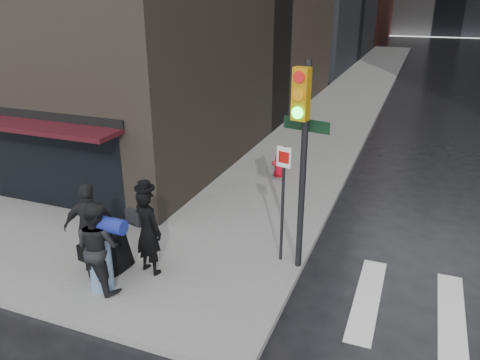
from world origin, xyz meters
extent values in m
plane|color=black|center=(0.00, 0.00, 0.00)|extent=(140.00, 140.00, 0.00)
cube|color=slate|center=(0.00, 27.00, 0.07)|extent=(4.00, 50.00, 0.15)
cube|color=silver|center=(3.50, 1.00, 0.01)|extent=(0.50, 3.00, 0.01)
cube|color=silver|center=(5.10, 1.00, 0.01)|extent=(0.50, 3.00, 0.01)
cube|color=black|center=(-7.00, 2.05, 1.40)|extent=(8.00, 0.12, 2.60)
imported|color=black|center=(-1.06, 0.07, 1.13)|extent=(0.81, 0.64, 1.95)
cylinder|color=black|center=(-1.06, 0.07, 2.12)|extent=(0.42, 0.42, 0.05)
cylinder|color=black|center=(-1.06, 0.07, 2.18)|extent=(0.26, 0.26, 0.16)
cube|color=black|center=(-1.39, 0.09, 1.39)|extent=(0.44, 0.24, 0.34)
cube|color=black|center=(-1.74, -0.22, 0.61)|extent=(0.51, 0.82, 0.99)
cylinder|color=black|center=(-1.74, -0.22, 1.13)|extent=(0.04, 0.04, 0.46)
imported|color=black|center=(-1.64, -0.86, 1.12)|extent=(1.06, 0.89, 1.93)
cube|color=black|center=(-2.05, -0.58, 0.73)|extent=(0.63, 0.41, 0.36)
cylinder|color=navy|center=(-1.30, -0.79, 1.63)|extent=(0.58, 0.32, 0.31)
imported|color=black|center=(-2.24, -0.29, 1.16)|extent=(1.28, 0.88, 2.02)
cylinder|color=black|center=(1.90, 1.47, 2.41)|extent=(0.14, 0.14, 4.52)
cube|color=#C68A0D|center=(1.84, 1.23, 4.05)|extent=(0.35, 0.27, 1.02)
cylinder|color=red|center=(1.82, 1.12, 4.39)|extent=(0.23, 0.11, 0.23)
cylinder|color=orange|center=(1.82, 1.12, 4.05)|extent=(0.23, 0.11, 0.23)
cylinder|color=#19E533|center=(1.82, 1.12, 3.71)|extent=(0.23, 0.11, 0.23)
cylinder|color=black|center=(1.46, 1.58, 1.51)|extent=(0.07, 0.07, 2.71)
cube|color=white|center=(1.46, 1.55, 2.64)|extent=(0.33, 0.10, 0.45)
cube|color=black|center=(1.90, 1.55, 3.37)|extent=(1.00, 0.26, 0.25)
cylinder|color=#B70B1C|center=(-0.15, 6.70, 0.21)|extent=(0.36, 0.36, 0.11)
cylinder|color=#B70B1C|center=(-0.15, 6.70, 0.49)|extent=(0.27, 0.27, 0.67)
sphere|color=#B70B1C|center=(-0.15, 6.70, 0.85)|extent=(0.25, 0.25, 0.25)
cylinder|color=#B70B1C|center=(-0.15, 6.70, 0.60)|extent=(0.47, 0.33, 0.16)
camera|label=1|loc=(4.00, -7.45, 5.80)|focal=35.00mm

